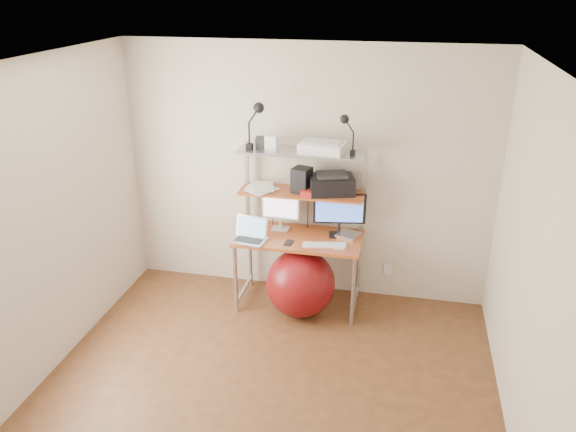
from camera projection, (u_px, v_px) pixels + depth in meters
name	position (u px, v px, depth m)	size (l,w,h in m)	color
room	(259.00, 257.00, 3.84)	(3.60, 3.60, 3.60)	brown
computer_desk	(300.00, 213.00, 5.30)	(1.20, 0.60, 1.57)	#AC5B21
wall_outlet	(388.00, 269.00, 5.65)	(0.08, 0.01, 0.12)	silver
monitor_silver	(281.00, 208.00, 5.41)	(0.38, 0.14, 0.42)	silver
monitor_black	(339.00, 211.00, 5.27)	(0.49, 0.16, 0.49)	black
laptop	(250.00, 235.00, 5.25)	(0.34, 0.29, 0.27)	silver
keyboard	(324.00, 245.00, 5.15)	(0.40, 0.11, 0.01)	silver
mouse	(340.00, 247.00, 5.09)	(0.09, 0.06, 0.03)	silver
mac_mini	(348.00, 235.00, 5.32)	(0.19, 0.19, 0.04)	silver
phone	(289.00, 243.00, 5.20)	(0.07, 0.12, 0.01)	black
printer	(331.00, 184.00, 5.21)	(0.47, 0.38, 0.20)	black
nas_cube	(302.00, 180.00, 5.24)	(0.16, 0.16, 0.24)	black
red_box	(311.00, 193.00, 5.18)	(0.20, 0.13, 0.05)	red
scanner	(322.00, 147.00, 5.07)	(0.43, 0.31, 0.10)	silver
box_white	(272.00, 142.00, 5.14)	(0.11, 0.09, 0.13)	silver
box_grey	(262.00, 142.00, 5.20)	(0.10, 0.10, 0.10)	#2A2A2C
clip_lamp_left	(257.00, 116.00, 5.02)	(0.18, 0.10, 0.44)	black
clip_lamp_right	(346.00, 126.00, 4.90)	(0.15, 0.08, 0.37)	black
exercise_ball	(301.00, 283.00, 5.34)	(0.66, 0.66, 0.66)	maroon
paper_stack	(261.00, 187.00, 5.36)	(0.34, 0.41, 0.02)	white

